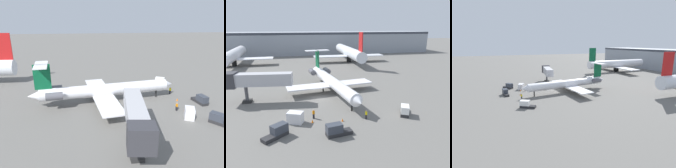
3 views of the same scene
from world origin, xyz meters
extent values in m
cube|color=#66635E|center=(0.00, 0.00, -0.05)|extent=(400.00, 400.00, 0.10)
cylinder|color=white|center=(3.38, 3.00, 2.87)|extent=(6.34, 27.60, 2.54)
cone|color=white|center=(5.41, -11.41, 2.87)|extent=(2.69, 2.51, 2.41)
cone|color=white|center=(1.35, 17.51, 2.87)|extent=(2.50, 2.87, 2.15)
cube|color=white|center=(8.89, 4.78, 1.91)|extent=(10.39, 5.73, 0.24)
cube|color=white|center=(-2.40, 3.20, 1.91)|extent=(10.39, 5.73, 0.24)
cylinder|color=#595960|center=(4.03, 13.95, 3.27)|extent=(1.93, 3.38, 1.50)
cylinder|color=#595960|center=(-0.26, 13.35, 3.27)|extent=(1.93, 3.38, 1.50)
cube|color=#0C5933|center=(1.61, 15.63, 6.63)|extent=(0.68, 3.20, 4.98)
cube|color=white|center=(1.61, 15.63, 9.02)|extent=(7.07, 3.32, 0.20)
cylinder|color=black|center=(5.02, -8.64, 0.80)|extent=(0.36, 0.36, 1.61)
cylinder|color=black|center=(4.69, 5.20, 0.80)|extent=(0.36, 0.36, 1.61)
cylinder|color=black|center=(1.52, 4.76, 0.80)|extent=(0.36, 0.36, 1.61)
cube|color=#ADADB2|center=(-12.37, 0.47, 5.03)|extent=(13.29, 4.19, 2.60)
cube|color=#333338|center=(-18.46, 1.23, 5.03)|extent=(2.78, 3.47, 3.20)
cylinder|color=#4C4C51|center=(-15.61, 0.88, 1.87)|extent=(0.70, 0.70, 3.73)
cube|color=#262626|center=(-15.61, 0.88, 0.25)|extent=(1.80, 1.80, 0.50)
cube|color=black|center=(-2.56, -10.32, 0.42)|extent=(0.34, 0.27, 0.85)
cube|color=orange|center=(-2.56, -10.32, 1.15)|extent=(0.42, 0.29, 0.60)
sphere|color=tan|center=(-2.56, -10.32, 1.57)|extent=(0.24, 0.24, 0.24)
cube|color=black|center=(6.45, -12.67, 0.42)|extent=(0.25, 0.33, 0.85)
cube|color=yellow|center=(6.45, -12.67, 1.15)|extent=(0.27, 0.41, 0.60)
sphere|color=tan|center=(6.45, -12.67, 1.57)|extent=(0.24, 0.24, 0.24)
cube|color=#262628|center=(14.32, -12.07, 0.30)|extent=(3.17, 4.18, 0.60)
cube|color=white|center=(13.94, -12.77, 1.25)|extent=(2.39, 2.78, 1.30)
cube|color=#262628|center=(0.59, -16.88, 0.30)|extent=(4.17, 2.00, 0.60)
cube|color=#333842|center=(-0.20, -17.01, 1.25)|extent=(2.59, 1.75, 1.30)
cube|color=#262628|center=(-8.84, -15.68, 0.30)|extent=(4.01, 3.57, 0.60)
cube|color=#333842|center=(-8.21, -15.19, 1.25)|extent=(2.75, 2.58, 1.30)
cube|color=silver|center=(-5.76, -11.34, 0.98)|extent=(3.02, 2.55, 1.95)
cone|color=orange|center=(2.18, -12.60, 0.28)|extent=(0.36, 0.36, 0.55)
cone|color=orange|center=(-2.95, -11.92, 0.28)|extent=(0.36, 0.36, 0.55)
cube|color=red|center=(19.46, 28.67, 10.25)|extent=(0.37, 4.00, 7.00)
camera|label=1|loc=(-37.02, 6.77, 17.63)|focal=32.32mm
camera|label=2|loc=(-5.79, -43.85, 15.95)|focal=32.75mm
camera|label=3|loc=(58.38, -18.47, 16.20)|focal=28.74mm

